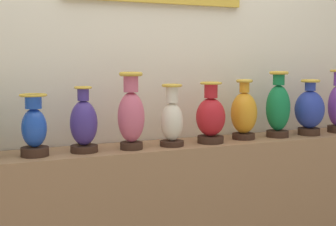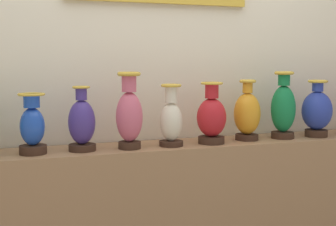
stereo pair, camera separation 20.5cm
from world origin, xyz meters
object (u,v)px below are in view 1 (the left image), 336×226
(vase_ivory, at_px, (172,120))
(vase_cobalt, at_px, (309,110))
(vase_crimson, at_px, (211,117))
(vase_amber, at_px, (244,113))
(vase_emerald, at_px, (278,108))
(vase_sapphire, at_px, (34,128))
(vase_indigo, at_px, (84,124))
(vase_rose, at_px, (131,114))

(vase_ivory, relative_size, vase_cobalt, 0.97)
(vase_ivory, xyz_separation_m, vase_crimson, (0.25, 0.00, 0.00))
(vase_amber, relative_size, vase_emerald, 0.88)
(vase_sapphire, height_order, vase_ivory, vase_ivory)
(vase_cobalt, bearing_deg, vase_sapphire, 179.83)
(vase_cobalt, bearing_deg, vase_crimson, -179.29)
(vase_sapphire, bearing_deg, vase_cobalt, -0.17)
(vase_indigo, relative_size, vase_ivory, 0.99)
(vase_rose, distance_m, vase_ivory, 0.24)
(vase_rose, xyz_separation_m, vase_ivory, (0.24, 0.00, -0.04))
(vase_sapphire, bearing_deg, vase_rose, -2.05)
(vase_ivory, bearing_deg, vase_amber, 4.67)
(vase_crimson, bearing_deg, vase_emerald, 2.75)
(vase_indigo, xyz_separation_m, vase_cobalt, (1.46, -0.01, 0.02))
(vase_crimson, distance_m, vase_amber, 0.25)
(vase_emerald, bearing_deg, vase_indigo, -179.82)
(vase_sapphire, distance_m, vase_indigo, 0.25)
(vase_indigo, distance_m, vase_cobalt, 1.46)
(vase_ivory, bearing_deg, vase_cobalt, 0.56)
(vase_crimson, xyz_separation_m, vase_emerald, (0.49, 0.02, 0.03))
(vase_ivory, relative_size, vase_amber, 0.95)
(vase_indigo, height_order, vase_amber, vase_amber)
(vase_rose, relative_size, vase_crimson, 1.17)
(vase_rose, height_order, vase_cobalt, vase_rose)
(vase_indigo, bearing_deg, vase_sapphire, -178.74)
(vase_amber, distance_m, vase_emerald, 0.24)
(vase_emerald, height_order, vase_cobalt, vase_emerald)
(vase_sapphire, bearing_deg, vase_ivory, -1.14)
(vase_ivory, distance_m, vase_cobalt, 0.97)
(vase_sapphire, height_order, vase_rose, vase_rose)
(vase_rose, distance_m, vase_crimson, 0.49)
(vase_ivory, xyz_separation_m, vase_emerald, (0.73, 0.02, 0.04))
(vase_rose, xyz_separation_m, vase_crimson, (0.48, 0.00, -0.04))
(vase_sapphire, relative_size, vase_crimson, 0.88)
(vase_ivory, relative_size, vase_crimson, 0.98)
(vase_sapphire, relative_size, vase_rose, 0.75)
(vase_ivory, relative_size, vase_emerald, 0.84)
(vase_crimson, height_order, vase_emerald, vase_emerald)
(vase_indigo, xyz_separation_m, vase_emerald, (1.22, 0.00, 0.04))
(vase_indigo, relative_size, vase_cobalt, 0.96)
(vase_rose, xyz_separation_m, vase_cobalt, (1.21, 0.01, -0.03))
(vase_indigo, height_order, vase_ivory, vase_ivory)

